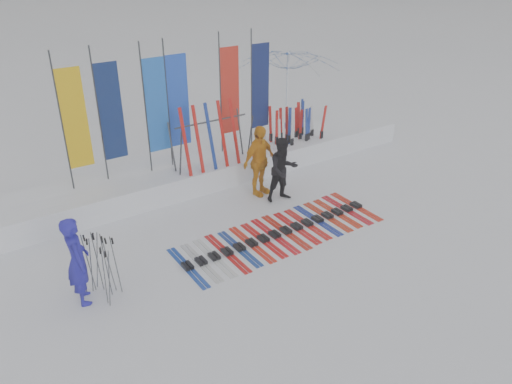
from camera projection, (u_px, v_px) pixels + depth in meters
ground at (292, 270)px, 9.86m from camera, size 120.00×120.00×0.00m
snow_bank at (187, 175)px, 13.13m from camera, size 14.00×1.60×0.60m
person_blue at (78, 261)px, 8.67m from camera, size 0.48×0.66×1.70m
person_black at (283, 170)px, 12.17m from camera, size 0.87×0.72×1.63m
person_yellow at (259, 161)px, 12.41m from camera, size 1.15×0.70×1.82m
tent_canopy at (289, 94)px, 15.88m from camera, size 3.23×3.29×2.88m
ski_row at (280, 233)px, 11.04m from camera, size 4.75×1.69×0.07m
pole_cluster at (100, 267)px, 8.93m from camera, size 0.60×0.76×1.25m
feather_flags at (172, 102)px, 12.32m from camera, size 5.60×0.18×3.20m
ski_rack at (212, 136)px, 12.64m from camera, size 2.04×0.80×1.23m
upright_skis at (295, 133)px, 14.50m from camera, size 1.69×0.84×1.66m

